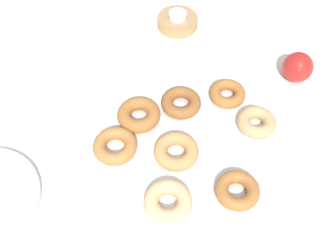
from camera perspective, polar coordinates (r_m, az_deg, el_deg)
name	(u,v)px	position (r m, az deg, el deg)	size (l,w,h in m)	color
ground_plane	(180,146)	(0.85, 1.68, -2.71)	(2.40, 2.40, 0.00)	white
donut_plate	(180,144)	(0.84, 1.69, -2.43)	(0.35, 0.35, 0.01)	silver
donut_0	(176,151)	(0.81, 1.13, -3.47)	(0.09, 0.09, 0.03)	tan
donut_1	(237,190)	(0.78, 9.43, -8.65)	(0.08, 0.08, 0.03)	#AD6B33
donut_2	(168,202)	(0.75, -0.02, -10.28)	(0.09, 0.09, 0.03)	#EABC84
donut_3	(181,103)	(0.88, 1.78, 3.22)	(0.08, 0.08, 0.03)	#995B2D
donut_4	(227,94)	(0.91, 8.10, 4.39)	(0.08, 0.08, 0.02)	#AD6B33
donut_5	(138,115)	(0.86, -4.07, 1.47)	(0.09, 0.09, 0.03)	#AD6B33
donut_6	(257,122)	(0.87, 11.98, 0.50)	(0.08, 0.08, 0.03)	tan
donut_7	(115,146)	(0.82, -7.23, -2.71)	(0.09, 0.09, 0.03)	#BC7A3D
candle_holder	(178,22)	(1.09, 1.31, 14.04)	(0.10, 0.10, 0.02)	tan
tealight	(178,15)	(1.08, 1.33, 14.84)	(0.05, 0.05, 0.01)	silver
apple	(298,67)	(0.99, 17.28, 7.68)	(0.07, 0.07, 0.07)	red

